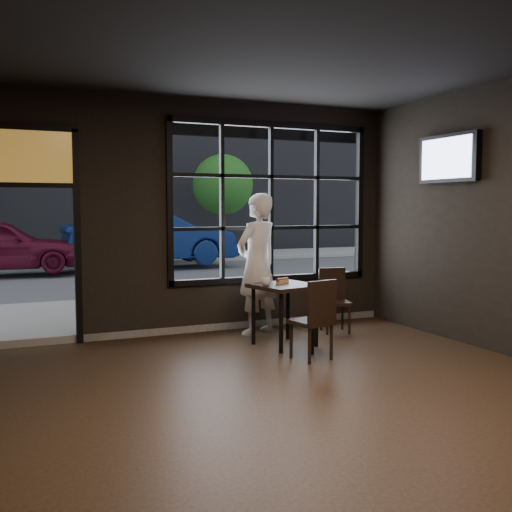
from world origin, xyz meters
name	(u,v)px	position (x,y,z in m)	size (l,w,h in m)	color
floor	(316,413)	(0.00, 0.00, -0.01)	(6.00, 7.00, 0.02)	black
ceiling	(320,23)	(0.00, 0.00, 3.21)	(6.00, 7.00, 0.02)	black
window_frame	(271,202)	(1.20, 3.50, 1.80)	(3.06, 0.12, 2.28)	black
stained_transom	(24,156)	(-2.10, 3.50, 2.35)	(1.20, 0.06, 0.70)	orange
street_asphalt	(55,246)	(0.00, 24.00, -0.02)	(60.00, 41.00, 0.04)	#545456
building_across	(52,71)	(0.00, 23.00, 7.50)	(28.00, 12.00, 15.00)	#5B5956
cafe_table	(285,315)	(0.84, 2.31, 0.39)	(0.72, 0.72, 0.78)	black
chair_near	(311,319)	(0.81, 1.58, 0.46)	(0.40, 0.40, 0.92)	black
chair_window	(335,301)	(1.84, 2.75, 0.44)	(0.38, 0.38, 0.88)	black
man	(257,264)	(0.79, 3.06, 0.96)	(0.70, 0.46, 1.92)	silver
hotdog	(282,281)	(0.84, 2.38, 0.81)	(0.20, 0.08, 0.06)	tan
cup	(266,282)	(0.57, 2.28, 0.82)	(0.12, 0.12, 0.10)	silver
tv	(449,158)	(2.93, 1.80, 2.36)	(0.12, 1.06, 0.62)	black
navy_car	(150,237)	(1.52, 12.18, 0.88)	(1.66, 4.76, 1.57)	#091A48
tree_right	(223,185)	(4.71, 14.92, 2.48)	(2.06, 2.06, 3.52)	#332114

